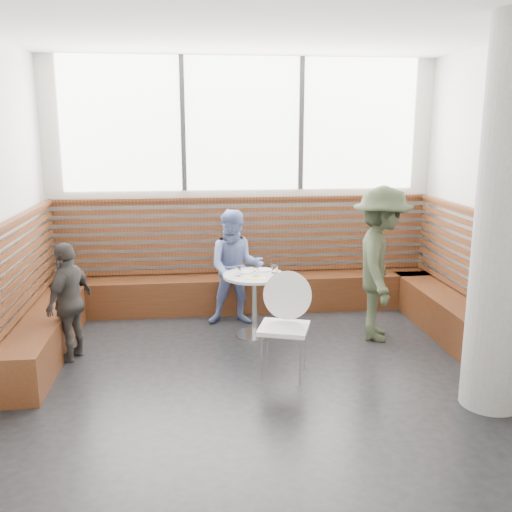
{
  "coord_description": "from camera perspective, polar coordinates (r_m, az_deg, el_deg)",
  "views": [
    {
      "loc": [
        -0.68,
        -4.88,
        2.35
      ],
      "look_at": [
        0.0,
        1.0,
        1.0
      ],
      "focal_mm": 40.0,
      "sensor_mm": 36.0,
      "label": 1
    }
  ],
  "objects": [
    {
      "name": "room",
      "position": [
        4.99,
        1.31,
        4.22
      ],
      "size": [
        5.0,
        5.0,
        3.2
      ],
      "color": "silver",
      "rests_on": "ground"
    },
    {
      "name": "booth",
      "position": [
        6.96,
        -0.73,
        -3.35
      ],
      "size": [
        5.0,
        2.5,
        1.44
      ],
      "color": "#482412",
      "rests_on": "ground"
    },
    {
      "name": "concrete_column",
      "position": [
        5.02,
        23.75,
        3.18
      ],
      "size": [
        0.5,
        0.5,
        3.2
      ],
      "primitive_type": "cylinder",
      "color": "gray",
      "rests_on": "ground"
    },
    {
      "name": "cafe_table",
      "position": [
        6.45,
        -0.16,
        -3.64
      ],
      "size": [
        0.71,
        0.71,
        0.73
      ],
      "color": "silver",
      "rests_on": "ground"
    },
    {
      "name": "cafe_chair",
      "position": [
        5.48,
        2.69,
        -5.99
      ],
      "size": [
        0.47,
        0.46,
        0.99
      ],
      "rotation": [
        0.0,
        0.0,
        -0.32
      ],
      "color": "white",
      "rests_on": "ground"
    },
    {
      "name": "adult_man",
      "position": [
        6.46,
        12.37,
        -0.78
      ],
      "size": [
        0.94,
        1.25,
        1.72
      ],
      "primitive_type": "imported",
      "rotation": [
        0.0,
        0.0,
        1.27
      ],
      "color": "#363F2A",
      "rests_on": "ground"
    },
    {
      "name": "child_back",
      "position": [
        6.82,
        -2.05,
        -1.18
      ],
      "size": [
        0.71,
        0.58,
        1.39
      ],
      "primitive_type": "imported",
      "rotation": [
        0.0,
        0.0,
        -0.07
      ],
      "color": "#6D7FBD",
      "rests_on": "ground"
    },
    {
      "name": "child_left",
      "position": [
        6.11,
        -18.15,
        -4.32
      ],
      "size": [
        0.55,
        0.78,
        1.22
      ],
      "primitive_type": "imported",
      "rotation": [
        0.0,
        0.0,
        -1.95
      ],
      "color": "#413E3B",
      "rests_on": "ground"
    },
    {
      "name": "plate_near",
      "position": [
        6.49,
        -1.18,
        -1.59
      ],
      "size": [
        0.19,
        0.19,
        0.01
      ],
      "primitive_type": "cylinder",
      "color": "white",
      "rests_on": "cafe_table"
    },
    {
      "name": "plate_far",
      "position": [
        6.57,
        0.79,
        -1.4
      ],
      "size": [
        0.2,
        0.2,
        0.01
      ],
      "primitive_type": "cylinder",
      "color": "white",
      "rests_on": "cafe_table"
    },
    {
      "name": "glass_left",
      "position": [
        6.33,
        -1.81,
        -1.54
      ],
      "size": [
        0.06,
        0.06,
        0.1
      ],
      "primitive_type": "cylinder",
      "color": "white",
      "rests_on": "cafe_table"
    },
    {
      "name": "glass_mid",
      "position": [
        6.31,
        -0.01,
        -1.58
      ],
      "size": [
        0.07,
        0.07,
        0.1
      ],
      "primitive_type": "cylinder",
      "color": "white",
      "rests_on": "cafe_table"
    },
    {
      "name": "glass_right",
      "position": [
        6.46,
        1.88,
        -1.21
      ],
      "size": [
        0.07,
        0.07,
        0.11
      ],
      "primitive_type": "cylinder",
      "color": "white",
      "rests_on": "cafe_table"
    },
    {
      "name": "menu_card",
      "position": [
        6.24,
        0.06,
        -2.21
      ],
      "size": [
        0.23,
        0.18,
        0.0
      ],
      "primitive_type": "cube",
      "rotation": [
        0.0,
        0.0,
        -0.18
      ],
      "color": "#A5C64C",
      "rests_on": "cafe_table"
    }
  ]
}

